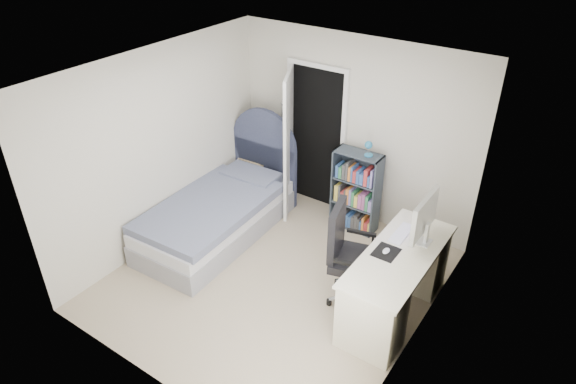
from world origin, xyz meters
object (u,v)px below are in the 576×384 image
Objects in this scene: bed at (221,211)px; office_chair at (349,251)px; floor_lamp at (283,159)px; desk at (397,280)px; nightstand at (258,164)px; bookcase at (356,194)px.

bed reaches higher than office_chair.
floor_lamp reaches higher than desk.
bookcase is (1.68, -0.08, 0.09)m from nightstand.
bed is 1.21m from nightstand.
desk is 1.36× the size of office_chair.
bookcase is at bearing 114.33° from office_chair.
nightstand is at bearing 177.30° from bookcase.
bed is at bearing 174.21° from office_chair.
office_chair is at bearing -37.33° from floor_lamp.
desk is at bearing -2.16° from bed.
bookcase reaches higher than nightstand.
bed reaches higher than bookcase.
floor_lamp reaches higher than bed.
floor_lamp reaches higher than bookcase.
floor_lamp is 2.29m from office_chair.
floor_lamp is at bearing 175.92° from bookcase.
bed is 3.63× the size of nightstand.
desk is at bearing -28.54° from floor_lamp.
bed is 2.54m from desk.
bookcase is at bearing 37.96° from bed.
bookcase is at bearing 133.28° from desk.
bed is 1.43× the size of desk.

